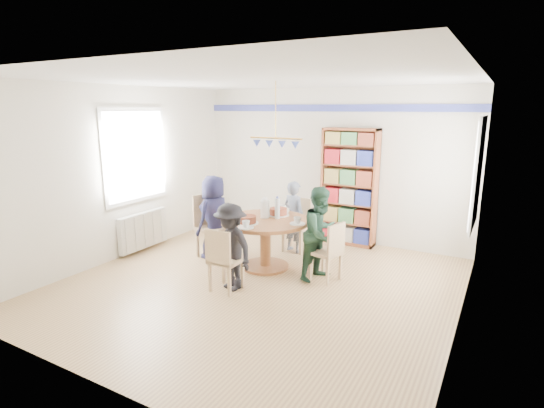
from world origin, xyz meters
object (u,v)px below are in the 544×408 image
Objects in this scene: person_right at (321,234)px; chair_far at (297,222)px; person_left at (214,217)px; person_far at (294,217)px; radiator at (143,230)px; chair_near at (223,258)px; bookshelf at (349,188)px; dining_table at (265,232)px; chair_right at (330,249)px; chair_left at (210,223)px; person_near at (231,247)px.

chair_far is at bearing 57.34° from person_right.
person_far is at bearing 137.85° from person_left.
radiator is 1.14× the size of chair_far.
person_left reaches higher than person_far.
person_right is at bearing 48.17° from chair_near.
bookshelf is (0.64, 0.85, 0.40)m from person_far.
chair_near reaches higher than dining_table.
radiator is 2.59m from chair_far.
chair_right is 1.85m from bookshelf.
chair_left is (-1.04, 0.01, -0.00)m from dining_table.
person_right is 1.10× the size of person_far.
radiator is 1.17× the size of chair_near.
dining_table is 1.52× the size of chair_near.
chair_right is 0.72× the size of person_near.
chair_far is 2.02m from chair_near.
dining_table is 0.99× the size of person_right.
chair_right reaches higher than radiator.
person_right is 1.27m from person_near.
chair_left is at bearing -137.71° from chair_far.
person_right is (1.82, 0.02, -0.01)m from person_left.
person_right reaches higher than dining_table.
radiator is at bearing 161.71° from chair_near.
person_near is (-0.05, -1.76, -0.02)m from person_far.
person_left is at bearing -133.03° from bookshelf.
person_right is at bearing 152.08° from person_far.
chair_far is at bearing 42.29° from chair_left.
radiator is at bearing -149.48° from chair_far.
dining_table is at bearing 107.84° from person_right.
bookshelf reaches higher than dining_table.
person_left is (-0.89, 1.02, 0.19)m from chair_near.
chair_right is at bearing -45.72° from chair_far.
person_left is at bearing 155.02° from person_near.
chair_near reaches higher than radiator.
chair_near is at bearing 155.19° from person_right.
radiator is at bearing 113.14° from person_right.
chair_near is 0.64× the size of person_left.
chair_left is 0.15m from person_left.
person_near reaches higher than chair_near.
person_left is (-1.96, 0.01, 0.20)m from chair_right.
person_left reaches higher than person_near.
chair_left is 0.87× the size of person_near.
bookshelf reaches higher than person_far.
person_left is at bearing -179.81° from dining_table.
chair_far is 1.02× the size of chair_near.
chair_left reaches higher than radiator.
chair_left is 1.47m from chair_far.
person_near is (1.03, -0.89, 0.03)m from chair_left.
chair_left is 0.50× the size of bookshelf.
person_near is (-0.89, -0.90, -0.08)m from person_right.
chair_far is at bearing 30.52° from radiator.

